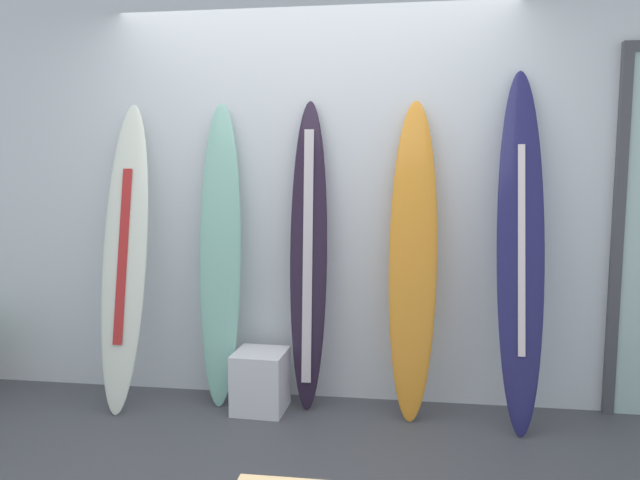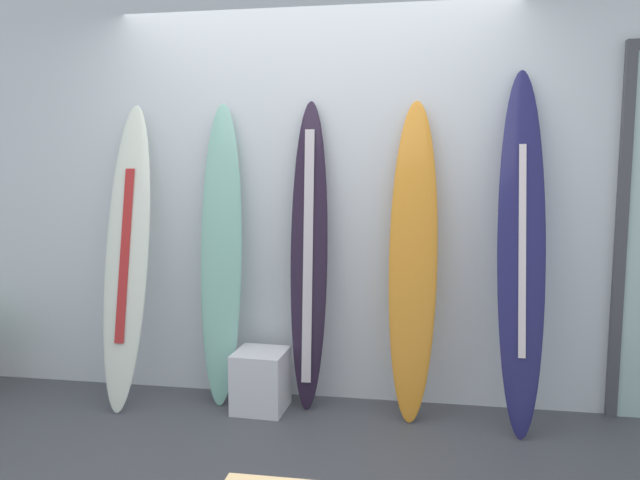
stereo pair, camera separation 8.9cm
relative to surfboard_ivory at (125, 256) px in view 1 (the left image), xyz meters
name	(u,v)px [view 1 (the left image)]	position (x,y,z in m)	size (l,w,h in m)	color
wall_back	(314,184)	(1.15, 0.38, 0.44)	(7.20, 0.20, 2.80)	silver
surfboard_ivory	(125,256)	(0.00, 0.00, 0.00)	(0.30, 0.50, 1.92)	silver
surfboard_seafoam	(220,257)	(0.58, 0.12, -0.02)	(0.28, 0.29, 1.92)	#84C2AF
surfboard_charcoal	(308,258)	(1.14, 0.13, -0.01)	(0.24, 0.28, 1.92)	#26192D
surfboard_sunset	(413,262)	(1.79, 0.08, -0.01)	(0.30, 0.36, 1.91)	orange
surfboard_navy	(521,252)	(2.40, 0.02, 0.07)	(0.27, 0.49, 2.08)	navy
display_block_left	(261,381)	(0.86, 0.00, -0.77)	(0.33, 0.33, 0.37)	silver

